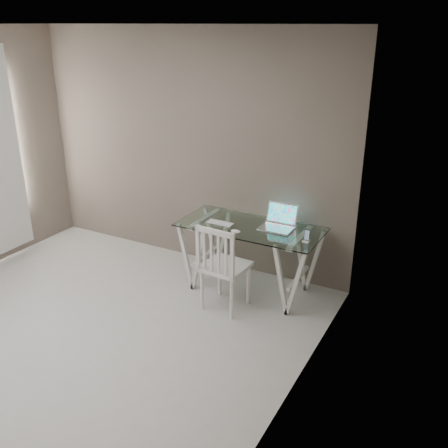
# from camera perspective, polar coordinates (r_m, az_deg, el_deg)

# --- Properties ---
(room) EXTENTS (4.50, 4.52, 2.71)m
(room) POSITION_cam_1_polar(r_m,az_deg,el_deg) (4.15, -21.65, 6.56)
(room) COLOR #ADAAA6
(room) RESTS_ON ground
(desk) EXTENTS (1.50, 0.70, 0.75)m
(desk) POSITION_cam_1_polar(r_m,az_deg,el_deg) (5.34, 2.95, -3.87)
(desk) COLOR silver
(desk) RESTS_ON ground
(chair) EXTENTS (0.44, 0.44, 0.93)m
(chair) POSITION_cam_1_polar(r_m,az_deg,el_deg) (4.91, -0.29, -4.62)
(chair) COLOR silver
(chair) RESTS_ON ground
(laptop) EXTENTS (0.34, 0.31, 0.23)m
(laptop) POSITION_cam_1_polar(r_m,az_deg,el_deg) (5.18, 6.27, 0.22)
(laptop) COLOR silver
(laptop) RESTS_ON desk
(keyboard) EXTENTS (0.30, 0.13, 0.01)m
(keyboard) POSITION_cam_1_polar(r_m,az_deg,el_deg) (5.25, -0.47, 0.10)
(keyboard) COLOR silver
(keyboard) RESTS_ON desk
(mouse) EXTENTS (0.10, 0.06, 0.03)m
(mouse) POSITION_cam_1_polar(r_m,az_deg,el_deg) (5.02, 1.34, -0.84)
(mouse) COLOR white
(mouse) RESTS_ON desk
(phone_dock) EXTENTS (0.07, 0.07, 0.12)m
(phone_dock) POSITION_cam_1_polar(r_m,az_deg,el_deg) (4.87, 9.42, -1.64)
(phone_dock) COLOR white
(phone_dock) RESTS_ON desk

